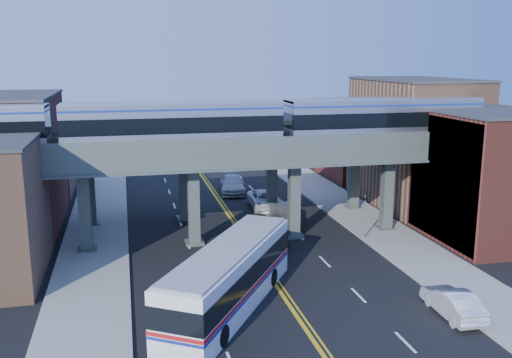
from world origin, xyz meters
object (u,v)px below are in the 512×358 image
Objects in this scene: car_lane_b at (284,213)px; car_lane_a at (271,232)px; car_lane_c at (265,200)px; stop_sign at (264,238)px; car_parked_curb at (453,302)px; transit_bus at (229,278)px; transit_train at (174,124)px; car_lane_d at (232,184)px; traffic_signal at (365,212)px.

car_lane_a is at bearing -117.64° from car_lane_b.
car_lane_a reaches higher than car_lane_c.
car_lane_c is at bearing 75.54° from stop_sign.
car_lane_c is at bearing -77.41° from car_parked_curb.
transit_bus reaches higher than stop_sign.
transit_train is 7.97× the size of car_lane_d.
car_parked_curb is at bearing -70.79° from car_lane_d.
traffic_signal is 0.66× the size of car_lane_d.
traffic_signal is at bearing -3.70° from car_lane_a.
transit_bus is 2.79× the size of car_lane_b.
car_lane_d is (-2.39, 11.80, 0.12)m from car_lane_b.
car_lane_a is 1.07× the size of car_parked_curb.
car_lane_a is 17.26m from car_lane_d.
stop_sign is at bearing -102.81° from car_lane_c.
traffic_signal is at bearing -90.83° from car_parked_curb.
stop_sign reaches higher than car_lane_d.
transit_bus is 2.79× the size of car_parked_curb.
car_lane_b is at bearing -70.73° from car_lane_d.
transit_train is at bearing -46.59° from car_parked_curb.
car_lane_b is at bearing 24.05° from transit_train.
car_lane_b is at bearing -81.60° from car_lane_c.
stop_sign is at bearing -107.66° from car_lane_a.
car_lane_c is 25.16m from car_parked_curb.
traffic_signal reaches higher than car_lane_c.
car_lane_d is (5.51, 28.05, -0.91)m from transit_bus.
stop_sign is 0.44× the size of car_lane_c.
transit_train reaches higher than car_lane_b.
stop_sign is 13.54m from car_parked_curb.
transit_train is at bearing -134.08° from car_lane_c.
car_parked_curb is (4.59, -24.74, -0.06)m from car_lane_c.
transit_train reaches higher than car_lane_a.
traffic_signal reaches higher than transit_bus.
car_lane_b is 12.04m from car_lane_d.
car_lane_b and car_parked_curb have the same top height.
transit_bus reaches higher than car_lane_d.
car_lane_b is (2.66, 5.46, -0.08)m from car_lane_a.
traffic_signal is at bearing -60.76° from car_lane_d.
car_lane_c is (3.61, 14.01, -0.93)m from stop_sign.
transit_train is 3.75× the size of transit_bus.
car_lane_d is at bearing 99.82° from car_lane_b.
stop_sign is at bearing -115.59° from car_lane_b.
car_lane_a is 0.82× the size of car_lane_d.
transit_bus is at bearing -117.56° from car_lane_b.
stop_sign is at bearing 3.87° from transit_bus.
car_parked_curb is (6.43, -31.91, -0.12)m from car_lane_d.
traffic_signal reaches higher than car_lane_d.
transit_bus reaches higher than car_lane_b.
transit_train reaches higher than car_lane_c.
car_parked_curb is (11.94, -3.85, -1.03)m from transit_bus.
stop_sign is (5.63, -5.00, -7.59)m from transit_train.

